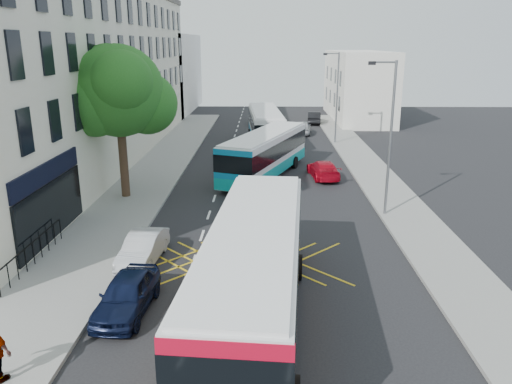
{
  "coord_description": "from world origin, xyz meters",
  "views": [
    {
      "loc": [
        -0.17,
        -13.49,
        8.98
      ],
      "look_at": [
        -0.58,
        9.06,
        2.2
      ],
      "focal_mm": 35.0,
      "sensor_mm": 36.0,
      "label": 1
    }
  ],
  "objects_px": {
    "red_hatchback": "(323,169)",
    "lamp_near": "(389,131)",
    "parked_car_silver": "(143,248)",
    "distant_car_silver": "(303,127)",
    "bus_near": "(254,273)",
    "bus_far": "(265,126)",
    "street_tree": "(118,92)",
    "motorbike": "(207,348)",
    "bus_mid": "(265,154)",
    "lamp_far": "(336,93)",
    "distant_car_grey": "(262,117)",
    "parked_car_blue": "(127,294)",
    "distant_car_dark": "(314,118)"
  },
  "relations": [
    {
      "from": "red_hatchback",
      "to": "lamp_near",
      "type": "bearing_deg",
      "value": 99.93
    },
    {
      "from": "parked_car_silver",
      "to": "distant_car_silver",
      "type": "height_order",
      "value": "distant_car_silver"
    },
    {
      "from": "bus_near",
      "to": "bus_far",
      "type": "xyz_separation_m",
      "value": [
        0.36,
        30.56,
        -0.16
      ]
    },
    {
      "from": "street_tree",
      "to": "motorbike",
      "type": "xyz_separation_m",
      "value": [
        6.78,
        -16.69,
        -5.31
      ]
    },
    {
      "from": "bus_mid",
      "to": "motorbike",
      "type": "distance_m",
      "value": 22.03
    },
    {
      "from": "bus_near",
      "to": "motorbike",
      "type": "xyz_separation_m",
      "value": [
        -1.23,
        -2.93,
        -0.85
      ]
    },
    {
      "from": "street_tree",
      "to": "bus_far",
      "type": "distance_m",
      "value": 19.33
    },
    {
      "from": "bus_far",
      "to": "bus_near",
      "type": "bearing_deg",
      "value": -94.88
    },
    {
      "from": "lamp_far",
      "to": "red_hatchback",
      "type": "relative_size",
      "value": 1.92
    },
    {
      "from": "lamp_far",
      "to": "distant_car_grey",
      "type": "xyz_separation_m",
      "value": [
        -6.74,
        12.02,
        -3.93
      ]
    },
    {
      "from": "lamp_far",
      "to": "parked_car_blue",
      "type": "distance_m",
      "value": 32.38
    },
    {
      "from": "lamp_far",
      "to": "bus_near",
      "type": "bearing_deg",
      "value": -102.25
    },
    {
      "from": "lamp_far",
      "to": "bus_near",
      "type": "height_order",
      "value": "lamp_far"
    },
    {
      "from": "parked_car_silver",
      "to": "distant_car_grey",
      "type": "distance_m",
      "value": 38.37
    },
    {
      "from": "bus_near",
      "to": "parked_car_silver",
      "type": "relative_size",
      "value": 3.34
    },
    {
      "from": "distant_car_grey",
      "to": "bus_mid",
      "type": "bearing_deg",
      "value": -84.27
    },
    {
      "from": "bus_near",
      "to": "bus_mid",
      "type": "relative_size",
      "value": 1.13
    },
    {
      "from": "distant_car_grey",
      "to": "distant_car_silver",
      "type": "xyz_separation_m",
      "value": [
        4.2,
        -6.91,
        0.01
      ]
    },
    {
      "from": "street_tree",
      "to": "distant_car_dark",
      "type": "xyz_separation_m",
      "value": [
        14.01,
        29.1,
        -5.61
      ]
    },
    {
      "from": "motorbike",
      "to": "distant_car_grey",
      "type": "height_order",
      "value": "motorbike"
    },
    {
      "from": "bus_mid",
      "to": "street_tree",
      "type": "bearing_deg",
      "value": -126.95
    },
    {
      "from": "lamp_near",
      "to": "lamp_far",
      "type": "distance_m",
      "value": 20.0
    },
    {
      "from": "lamp_far",
      "to": "bus_near",
      "type": "distance_m",
      "value": 31.64
    },
    {
      "from": "bus_far",
      "to": "parked_car_blue",
      "type": "xyz_separation_m",
      "value": [
        -4.77,
        -29.93,
        -1.0
      ]
    },
    {
      "from": "street_tree",
      "to": "motorbike",
      "type": "relative_size",
      "value": 3.79
    },
    {
      "from": "lamp_far",
      "to": "parked_car_blue",
      "type": "relative_size",
      "value": 2.04
    },
    {
      "from": "street_tree",
      "to": "lamp_near",
      "type": "xyz_separation_m",
      "value": [
        14.71,
        -2.97,
        -1.68
      ]
    },
    {
      "from": "lamp_near",
      "to": "bus_mid",
      "type": "xyz_separation_m",
      "value": [
        -6.37,
        8.24,
        -3.0
      ]
    },
    {
      "from": "lamp_near",
      "to": "motorbike",
      "type": "relative_size",
      "value": 3.44
    },
    {
      "from": "lamp_near",
      "to": "bus_near",
      "type": "height_order",
      "value": "lamp_near"
    },
    {
      "from": "street_tree",
      "to": "parked_car_blue",
      "type": "height_order",
      "value": "street_tree"
    },
    {
      "from": "lamp_far",
      "to": "bus_mid",
      "type": "relative_size",
      "value": 0.72
    },
    {
      "from": "lamp_near",
      "to": "parked_car_blue",
      "type": "relative_size",
      "value": 2.04
    },
    {
      "from": "red_hatchback",
      "to": "distant_car_dark",
      "type": "height_order",
      "value": "distant_car_dark"
    },
    {
      "from": "bus_near",
      "to": "red_hatchback",
      "type": "relative_size",
      "value": 3.01
    },
    {
      "from": "lamp_far",
      "to": "distant_car_grey",
      "type": "height_order",
      "value": "lamp_far"
    },
    {
      "from": "lamp_near",
      "to": "parked_car_silver",
      "type": "xyz_separation_m",
      "value": [
        -11.51,
        -6.05,
        -4.0
      ]
    },
    {
      "from": "bus_mid",
      "to": "motorbike",
      "type": "height_order",
      "value": "bus_mid"
    },
    {
      "from": "distant_car_dark",
      "to": "street_tree",
      "type": "bearing_deg",
      "value": 69.65
    },
    {
      "from": "bus_near",
      "to": "distant_car_silver",
      "type": "distance_m",
      "value": 36.16
    },
    {
      "from": "bus_near",
      "to": "bus_far",
      "type": "distance_m",
      "value": 30.57
    },
    {
      "from": "bus_far",
      "to": "distant_car_silver",
      "type": "height_order",
      "value": "bus_far"
    },
    {
      "from": "bus_near",
      "to": "parked_car_silver",
      "type": "distance_m",
      "value": 6.87
    },
    {
      "from": "lamp_near",
      "to": "distant_car_silver",
      "type": "height_order",
      "value": "lamp_near"
    },
    {
      "from": "lamp_near",
      "to": "red_hatchback",
      "type": "bearing_deg",
      "value": 106.54
    },
    {
      "from": "distant_car_dark",
      "to": "parked_car_blue",
      "type": "bearing_deg",
      "value": 81.52
    },
    {
      "from": "lamp_far",
      "to": "bus_near",
      "type": "xyz_separation_m",
      "value": [
        -6.69,
        -30.8,
        -2.79
      ]
    },
    {
      "from": "bus_far",
      "to": "distant_car_grey",
      "type": "bearing_deg",
      "value": 87.71
    },
    {
      "from": "bus_far",
      "to": "distant_car_dark",
      "type": "bearing_deg",
      "value": 61.19
    },
    {
      "from": "parked_car_blue",
      "to": "distant_car_dark",
      "type": "bearing_deg",
      "value": 80.05
    }
  ]
}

